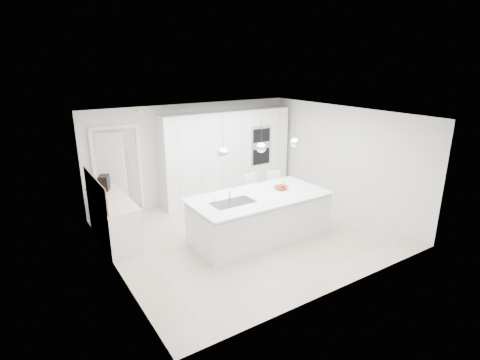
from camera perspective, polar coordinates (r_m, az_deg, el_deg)
floor at (r=8.05m, az=1.17°, el=-8.03°), size 5.50×5.50×0.00m
wall_back at (r=9.70m, az=-7.09°, el=4.15°), size 5.50×0.00×5.50m
wall_left at (r=6.55m, az=-19.18°, el=-3.36°), size 0.00×5.00×5.00m
ceiling at (r=7.33m, az=1.29°, el=9.89°), size 5.50×5.50×0.00m
tall_cabinets at (r=9.83m, az=-2.10°, el=3.86°), size 3.60×0.60×2.30m
oven_stack at (r=10.02m, az=3.25°, el=5.27°), size 0.62×0.04×1.05m
doorway_frame at (r=9.08m, az=-18.06°, el=1.01°), size 1.11×0.08×2.13m
hallway_door at (r=8.99m, az=-19.49°, el=0.55°), size 0.76×0.38×2.00m
radiator at (r=9.20m, az=-16.03°, el=0.27°), size 0.32×0.04×1.40m
left_base_cabinets at (r=8.00m, az=-18.67°, el=-5.83°), size 0.60×1.80×0.86m
left_worktop at (r=7.84m, az=-18.98°, el=-2.80°), size 0.62×1.82×0.04m
oak_backsplash at (r=7.70m, az=-21.25°, el=-1.29°), size 0.02×1.80×0.50m
island_base at (r=7.71m, az=3.06°, el=-5.77°), size 2.80×1.20×0.86m
island_worktop at (r=7.58m, az=2.90°, el=-2.52°), size 2.84×1.40×0.04m
island_sink at (r=7.22m, az=-1.09°, el=-4.05°), size 0.84×0.44×0.18m
island_tap at (r=7.32m, az=-1.59°, el=-1.81°), size 0.02×0.02×0.30m
pendant_left at (r=6.80m, az=-2.58°, el=4.11°), size 0.20×0.20×0.20m
pendant_mid at (r=7.25m, az=3.25°, el=4.96°), size 0.20×0.20×0.20m
pendant_right at (r=7.77m, az=8.35°, el=5.66°), size 0.20×0.20×0.20m
fruit_bowl at (r=7.97m, az=6.26°, el=-1.15°), size 0.35×0.35×0.07m
espresso_machine at (r=8.34m, az=-20.01°, el=-0.39°), size 0.29×0.35×0.32m
bar_stool_left at (r=8.51m, az=1.96°, el=-2.74°), size 0.41×0.52×1.05m
bar_stool_right at (r=8.87m, az=5.59°, el=-2.04°), size 0.47×0.56×1.03m
apple_a at (r=7.92m, az=6.62°, el=-1.00°), size 0.09×0.09×0.09m
apple_b at (r=7.99m, az=6.12°, el=-0.86°), size 0.08×0.08×0.08m
apple_c at (r=7.98m, az=6.07°, el=-0.87°), size 0.07×0.07×0.07m
banana_bunch at (r=7.92m, az=6.33°, el=-0.62°), size 0.25×0.18×0.22m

